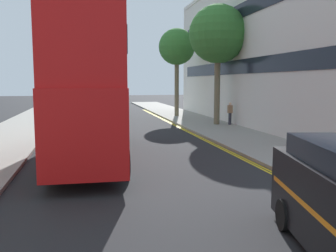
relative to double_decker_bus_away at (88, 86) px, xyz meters
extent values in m
cube|color=gray|center=(8.50, 0.96, -2.96)|extent=(4.00, 80.00, 0.14)
cube|color=yellow|center=(6.40, -1.04, -3.03)|extent=(0.10, 56.00, 0.01)
cube|color=yellow|center=(6.24, -1.04, -3.03)|extent=(0.10, 56.00, 0.01)
cube|color=red|center=(0.00, 0.00, -1.29)|extent=(2.80, 10.87, 2.60)
cube|color=red|center=(0.00, 0.00, 1.26)|extent=(2.74, 10.65, 2.50)
cube|color=black|center=(0.00, 0.00, -0.99)|extent=(2.82, 10.43, 0.84)
cube|color=black|center=(0.00, 0.00, 1.36)|extent=(2.80, 10.22, 0.80)
cube|color=yellow|center=(0.15, 5.38, 0.26)|extent=(2.00, 0.12, 0.44)
cube|color=maroon|center=(0.00, 0.00, 2.56)|extent=(2.52, 9.78, 0.10)
cylinder|color=black|center=(-1.16, 3.38, -2.51)|extent=(0.33, 1.05, 1.04)
cylinder|color=black|center=(1.34, 3.31, -2.51)|extent=(0.33, 1.05, 1.04)
cylinder|color=black|center=(-1.34, -3.31, -2.51)|extent=(0.33, 1.05, 1.04)
cylinder|color=black|center=(1.16, -3.38, -2.51)|extent=(0.33, 1.05, 1.04)
cylinder|color=black|center=(4.11, -8.54, -2.69)|extent=(0.36, 0.71, 0.68)
cylinder|color=#2D2D38|center=(10.02, 9.37, -2.46)|extent=(0.22, 0.22, 0.85)
cube|color=#8C6647|center=(10.02, 9.37, -1.76)|extent=(0.34, 0.22, 0.56)
sphere|color=beige|center=(10.02, 9.37, -1.37)|extent=(0.20, 0.20, 0.20)
cylinder|color=#6B6047|center=(7.90, 17.01, -0.27)|extent=(0.39, 0.39, 5.23)
cylinder|color=#6B6047|center=(8.59, 16.99, 2.83)|extent=(0.15, 1.43, 1.05)
cylinder|color=#6B6047|center=(7.73, 17.70, 2.85)|extent=(1.46, 0.48, 1.08)
cylinder|color=#6B6047|center=(7.19, 16.95, 2.85)|extent=(0.25, 1.48, 1.08)
cylinder|color=#6B6047|center=(7.95, 16.40, 2.77)|extent=(1.27, 0.21, 0.94)
sphere|color=#33702D|center=(7.90, 17.01, 3.32)|extent=(3.25, 3.25, 3.25)
cylinder|color=#6B6047|center=(9.18, 9.87, -0.28)|extent=(0.42, 0.42, 5.23)
cylinder|color=#6B6047|center=(9.58, 9.96, 2.62)|extent=(0.30, 0.87, 0.65)
cylinder|color=#6B6047|center=(8.85, 10.33, 2.73)|extent=(1.03, 0.79, 0.88)
cylinder|color=#6B6047|center=(8.93, 9.15, 2.87)|extent=(1.51, 0.63, 1.14)
sphere|color=#33702D|center=(9.18, 9.87, 3.59)|extent=(4.16, 4.16, 4.16)
cube|color=silver|center=(15.50, 10.45, 2.59)|extent=(10.00, 28.00, 11.23)
cube|color=black|center=(10.48, 10.45, 5.06)|extent=(0.04, 24.64, 1.00)
cube|color=black|center=(10.48, 10.45, 1.24)|extent=(0.04, 24.64, 1.00)
camera|label=1|loc=(0.00, -15.49, 0.18)|focal=39.27mm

